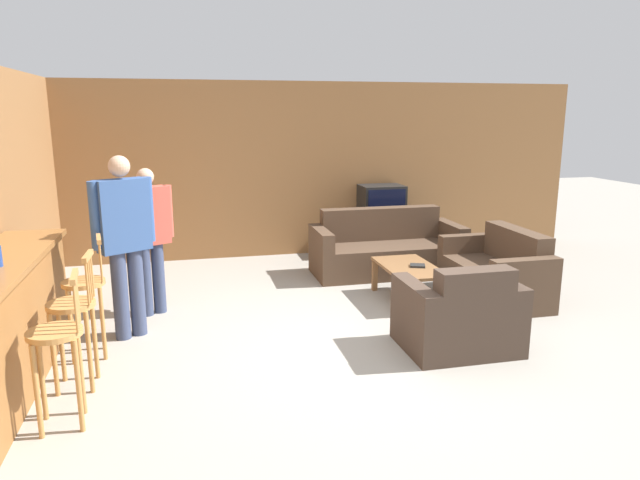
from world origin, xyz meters
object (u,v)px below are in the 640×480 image
Objects in this scene: bar_chair_far at (86,293)px; tv_unit at (381,235)px; couch_far at (386,250)px; tv at (382,200)px; armchair_near at (459,318)px; bar_chair_mid at (74,317)px; person_by_counter at (124,237)px; person_by_window at (149,234)px; coffee_table at (409,271)px; loveseat_right at (497,273)px; bar_chair_near at (58,346)px; book_on_table at (418,266)px.

tv_unit is at bearing 38.46° from bar_chair_far.
couch_far is 1.17m from tv.
bar_chair_far reaches higher than armchair_near.
person_by_counter reaches higher than bar_chair_mid.
couch_far is 3.23m from person_by_window.
coffee_table is (3.36, 1.39, -0.23)m from bar_chair_mid.
bar_chair_mid reaches higher than tv.
bar_chair_mid is at bearing -107.23° from person_by_counter.
loveseat_right is 2.45m from tv_unit.
bar_chair_near reaches higher than tv.
bar_chair_far is 1.18m from person_by_window.
coffee_table is 2.32m from tv.
couch_far is (3.52, 2.01, -0.28)m from bar_chair_far.
bar_chair_near reaches higher than loveseat_right.
couch_far is at bearing -105.48° from tv.
tv is (3.80, 4.21, 0.25)m from bar_chair_near.
bar_chair_mid is at bearing -106.93° from person_by_window.
bar_chair_near is 1.20m from bar_chair_far.
tv_unit is at bearing 81.95° from armchair_near.
bar_chair_near is 1.68m from person_by_counter.
book_on_table reaches higher than coffee_table.
bar_chair_mid is 0.60m from bar_chair_far.
armchair_near is at bearing -98.05° from tv.
bar_chair_near is at bearing -90.00° from bar_chair_far.
loveseat_right is 1.06m from coffee_table.
bar_chair_far is at bearing -166.87° from coffee_table.
loveseat_right is at bearing -56.86° from couch_far.
person_by_counter reaches higher than bar_chair_far.
person_by_window is at bearing 77.41° from bar_chair_near.
loveseat_right is 4.16m from person_by_counter.
tv_unit is 0.53m from tv.
person_by_window reaches higher than coffee_table.
bar_chair_near is at bearing -101.05° from person_by_counter.
couch_far is at bearing 82.62° from coffee_table.
tv is at bearing 74.52° from couch_far.
bar_chair_near is 1.00× the size of bar_chair_far.
bar_chair_near is at bearing -170.13° from armchair_near.
tv reaches higher than book_on_table.
armchair_near is 0.64× the size of person_by_window.
person_by_counter reaches higher than couch_far.
couch_far reaches higher than coffee_table.
bar_chair_near is 1.04× the size of tv_unit.
bar_chair_far reaches higher than loveseat_right.
couch_far reaches higher than book_on_table.
bar_chair_near reaches higher than book_on_table.
loveseat_right is (4.41, 0.65, -0.29)m from bar_chair_far.
book_on_table is at bearing 83.32° from armchair_near.
bar_chair_mid is 5.25m from tv.
tv_unit is 0.66× the size of person_by_window.
couch_far reaches higher than loveseat_right.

